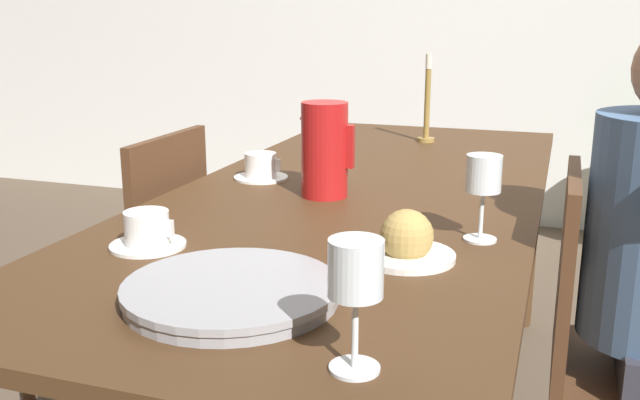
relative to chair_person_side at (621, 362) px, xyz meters
The scene contains 11 objects.
dining_table 0.70m from the chair_person_side, 161.56° to the left, with size 0.90×2.14×0.76m.
chair_person_side is the anchor object (origin of this frame).
chair_opposite 1.29m from the chair_person_side, behind, with size 0.42×0.42×0.88m.
red_pitcher 0.82m from the chair_person_side, behind, with size 0.14×0.11×0.23m.
wine_glass_water 0.52m from the chair_person_side, 157.40° to the right, with size 0.07×0.07×0.17m.
wine_glass_juice 0.91m from the chair_person_side, 118.25° to the right, with size 0.07×0.07×0.17m.
teacup_near_person 1.02m from the chair_person_side, 157.41° to the right, with size 0.15×0.15×0.07m.
teacup_across 1.01m from the chair_person_side, 165.91° to the left, with size 0.15×0.15×0.07m.
serving_tray 0.90m from the chair_person_side, 138.31° to the right, with size 0.34×0.34×0.03m.
bread_plate 0.59m from the chair_person_side, 145.87° to the right, with size 0.18×0.18×0.10m.
candlestick_tall 1.20m from the chair_person_side, 122.67° to the left, with size 0.06×0.06×0.30m.
Camera 1 is at (0.48, -1.72, 1.20)m, focal length 40.00 mm.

